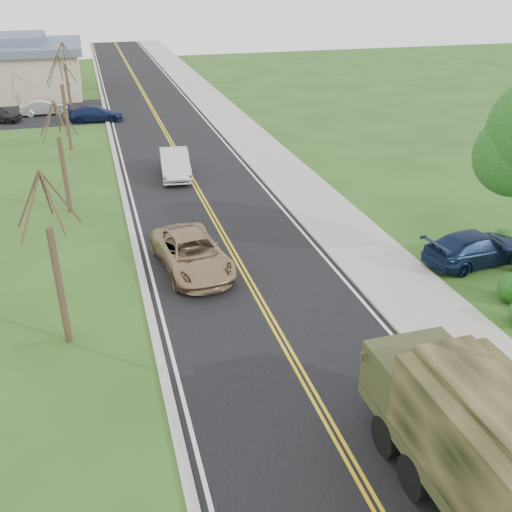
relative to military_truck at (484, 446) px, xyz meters
name	(u,v)px	position (x,y,z in m)	size (l,w,h in m)	color
road	(160,123)	(-2.08, 39.69, -1.99)	(8.00, 120.00, 0.01)	black
curb_right	(209,119)	(2.07, 39.69, -1.93)	(0.30, 120.00, 0.12)	#9E998E
sidewalk_right	(230,118)	(3.82, 39.69, -1.94)	(3.20, 120.00, 0.10)	#9E998E
curb_left	(108,126)	(-6.23, 39.69, -1.94)	(0.30, 120.00, 0.10)	#9E998E
bare_tree_a	(57,273)	(-9.08, 9.69, 0.63)	(1.93, 2.26, 6.08)	#38281C
bare_tree_b	(63,166)	(-9.08, 21.69, 0.48)	(1.83, 2.14, 5.73)	#38281C
bare_tree_c	(65,109)	(-9.08, 33.69, 0.78)	(2.04, 2.39, 6.42)	#38281C
bare_tree_d	(68,83)	(-9.08, 45.69, 0.56)	(1.88, 2.20, 5.91)	#38281C
military_truck	(484,446)	(0.00, 0.00, 0.00)	(2.51, 7.00, 3.48)	black
suv_champagne	(192,253)	(-4.08, 13.63, -1.24)	(2.49, 5.39, 1.50)	#957A54
sedan_silver	(175,164)	(-2.91, 25.88, -1.20)	(1.67, 4.79, 1.58)	silver
pickup_navy	(476,248)	(7.71, 10.91, -1.29)	(1.96, 4.83, 1.40)	#0E1C36
lot_car_silver	(44,107)	(-11.31, 45.34, -1.34)	(1.38, 3.96, 1.30)	#BBBBC0
lot_car_navy	(96,113)	(-7.08, 41.69, -1.36)	(1.78, 4.38, 1.27)	#10193E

